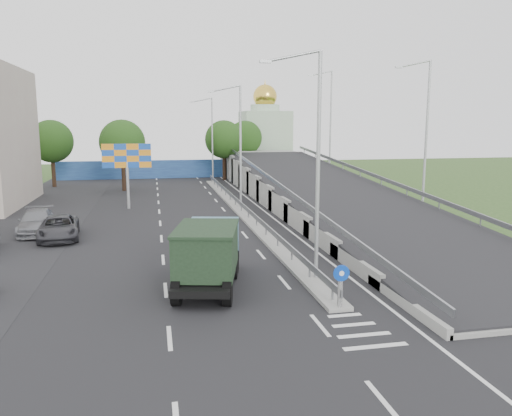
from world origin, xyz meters
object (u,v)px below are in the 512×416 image
object	(u,v)px
dump_truck	(209,251)
church	(265,136)
parked_car_c	(59,228)
lamp_post_far	(211,135)
parked_car_d	(37,222)
lamp_post_near	(314,154)
billboard	(127,160)
sign_bollard	(341,286)
lamp_post_mid	(238,140)

from	to	relation	value
dump_truck	church	bearing A→B (deg)	87.71
parked_car_c	lamp_post_far	bearing A→B (deg)	58.83
parked_car_c	parked_car_d	size ratio (longest dim) A/B	0.98
lamp_post_near	billboard	xyz separation A→B (m)	(-9.11, 22.00, -1.62)
parked_car_c	parked_car_d	world-z (taller)	parked_car_d
lamp_post_near	church	xyz separation A→B (m)	(9.89, 54.00, -0.50)
sign_bollard	parked_car_c	xyz separation A→B (m)	(-12.77, 15.17, -0.32)
dump_truck	lamp_post_near	bearing A→B (deg)	8.87
lamp_post_mid	lamp_post_far	size ratio (longest dim) A/B	1.00
dump_truck	parked_car_c	bearing A→B (deg)	139.60
billboard	lamp_post_far	bearing A→B (deg)	63.16
church	dump_truck	bearing A→B (deg)	-105.18
church	parked_car_c	xyz separation A→B (m)	(-22.77, -42.66, -4.59)
lamp_post_near	dump_truck	size ratio (longest dim) A/B	1.49
lamp_post_near	parked_car_d	distance (m)	20.47
billboard	dump_truck	size ratio (longest dim) A/B	0.81
sign_bollard	lamp_post_near	world-z (taller)	lamp_post_near
lamp_post_far	billboard	distance (m)	20.24
sign_bollard	dump_truck	size ratio (longest dim) A/B	0.25
lamp_post_near	lamp_post_far	bearing A→B (deg)	90.00
church	billboard	xyz separation A→B (m)	(-19.00, -32.00, -1.12)
sign_bollard	lamp_post_near	bearing A→B (deg)	88.36
parked_car_c	billboard	bearing A→B (deg)	63.54
lamp_post_far	parked_car_c	distance (m)	31.83
lamp_post_far	parked_car_d	world-z (taller)	lamp_post_far
parked_car_d	billboard	bearing A→B (deg)	51.02
lamp_post_near	lamp_post_mid	xyz separation A→B (m)	(0.00, 20.00, 0.00)
lamp_post_far	lamp_post_near	bearing A→B (deg)	-90.00
church	billboard	distance (m)	37.23
billboard	sign_bollard	bearing A→B (deg)	-70.79
lamp_post_far	billboard	world-z (taller)	lamp_post_far
lamp_post_far	billboard	bearing A→B (deg)	-116.84
parked_car_c	parked_car_d	distance (m)	2.71
lamp_post_near	lamp_post_mid	distance (m)	20.00
billboard	parked_car_d	bearing A→B (deg)	-122.68
parked_car_d	parked_car_c	bearing A→B (deg)	-56.53
lamp_post_near	parked_car_c	xyz separation A→B (m)	(-12.88, 11.34, -5.09)
lamp_post_mid	billboard	xyz separation A→B (m)	(-9.11, 2.00, -1.62)
billboard	dump_truck	bearing A→B (deg)	-78.42
lamp_post_mid	parked_car_c	world-z (taller)	lamp_post_mid
parked_car_d	lamp_post_near	bearing A→B (deg)	-48.86
billboard	lamp_post_near	bearing A→B (deg)	-67.51
sign_bollard	parked_car_d	world-z (taller)	sign_bollard
lamp_post_mid	church	xyz separation A→B (m)	(9.89, 34.00, -0.50)
lamp_post_far	church	bearing A→B (deg)	54.76
dump_truck	sign_bollard	bearing A→B (deg)	-29.44
church	parked_car_d	size ratio (longest dim) A/B	2.63
sign_bollard	lamp_post_far	world-z (taller)	lamp_post_far
lamp_post_near	lamp_post_far	size ratio (longest dim) A/B	1.00
sign_bollard	parked_car_d	bearing A→B (deg)	130.06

